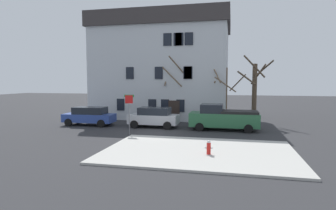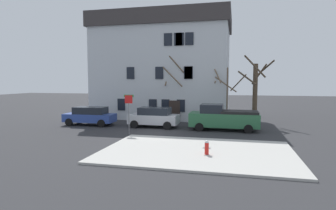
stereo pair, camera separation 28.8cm
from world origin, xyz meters
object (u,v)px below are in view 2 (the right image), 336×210
Objects in this scene: street_sign_pole at (129,107)px; tree_bare_far at (255,90)px; tree_bare_mid at (226,92)px; car_blue_wagon at (90,116)px; fire_hydrant at (207,147)px; car_silver_wagon at (154,117)px; pickup_truck_green at (223,118)px; building_main at (164,66)px; tree_bare_near at (174,89)px; bicycle_leaning at (140,117)px.

tree_bare_far is at bearing 38.54° from street_sign_pole.
car_blue_wagon is at bearing -160.62° from tree_bare_mid.
fire_hydrant is at bearing -36.08° from car_blue_wagon.
tree_bare_far reaches higher than car_blue_wagon.
pickup_truck_green is at bearing -0.64° from car_silver_wagon.
building_main is at bearing 97.98° from car_silver_wagon.
tree_bare_near is at bearing 31.39° from car_blue_wagon.
tree_bare_far is at bearing -21.86° from building_main.
car_blue_wagon is at bearing 143.92° from fire_hydrant.
tree_bare_near is at bearing 109.83° from fire_hydrant.
fire_hydrant is at bearing -56.85° from bicycle_leaning.
car_silver_wagon is 3.89m from street_sign_pole.
car_silver_wagon reaches higher than car_blue_wagon.
pickup_truck_green is at bearing 86.48° from fire_hydrant.
car_blue_wagon is at bearing -120.85° from building_main.
car_blue_wagon is 11.91m from pickup_truck_green.
tree_bare_near is at bearing 76.49° from street_sign_pole.
tree_bare_far is 1.48× the size of car_silver_wagon.
building_main reaches higher than fire_hydrant.
tree_bare_far is at bearing 75.56° from fire_hydrant.
car_blue_wagon is 2.67× the size of bicycle_leaning.
tree_bare_near is at bearing -179.99° from tree_bare_mid.
building_main is at bearing 131.31° from pickup_truck_green.
fire_hydrant is 0.44× the size of bicycle_leaning.
tree_bare_far is (7.74, 0.06, -0.06)m from tree_bare_near.
tree_bare_near is at bearing -179.54° from tree_bare_far.
building_main is 19.53× the size of fire_hydrant.
car_silver_wagon is 5.67× the size of fire_hydrant.
tree_bare_near is 1.47× the size of car_blue_wagon.
building_main is 8.53m from tree_bare_mid.
bicycle_leaning is at bearing -109.40° from building_main.
fire_hydrant is at bearing -70.17° from tree_bare_near.
tree_bare_mid is at bearing 1.71° from bicycle_leaning.
car_silver_wagon is (-0.89, -3.96, -2.33)m from tree_bare_near.
building_main is at bearing 158.14° from tree_bare_far.
building_main is at bearing 111.57° from fire_hydrant.
tree_bare_mid is 12.75m from fire_hydrant.
tree_bare_mid is at bearing -29.35° from building_main.
pickup_truck_green reaches higher than car_silver_wagon.
tree_bare_mid is 1.39× the size of car_silver_wagon.
car_blue_wagon is at bearing -179.18° from pickup_truck_green.
bicycle_leaning is (-1.68, 7.29, -1.72)m from street_sign_pole.
street_sign_pole reaches higher than car_silver_wagon.
tree_bare_near is 4.68m from car_silver_wagon.
fire_hydrant is at bearing -57.69° from car_silver_wagon.
bicycle_leaning is at bearing -178.38° from tree_bare_far.
street_sign_pole is 7.68m from bicycle_leaning.
pickup_truck_green is 9.34m from bicycle_leaning.
pickup_truck_green is (5.92, -0.07, 0.12)m from car_silver_wagon.
bicycle_leaning is (-11.23, -0.32, -2.81)m from tree_bare_far.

